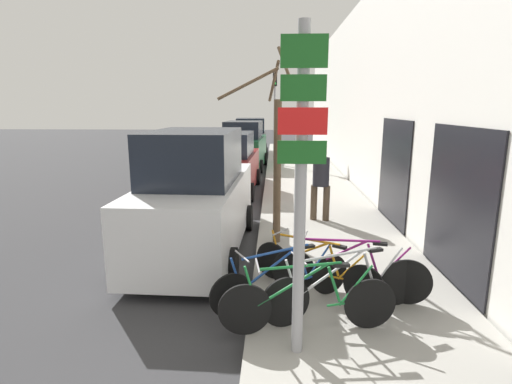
{
  "coord_description": "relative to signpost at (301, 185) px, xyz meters",
  "views": [
    {
      "loc": [
        1.33,
        -0.47,
        2.93
      ],
      "look_at": [
        0.97,
        7.53,
        1.21
      ],
      "focal_mm": 28.0,
      "sensor_mm": 36.0,
      "label": 1
    }
  ],
  "objects": [
    {
      "name": "bicycle_0",
      "position": [
        0.16,
        0.43,
        -1.57
      ],
      "size": [
        2.24,
        0.48,
        0.92
      ],
      "rotation": [
        0.0,
        0.0,
        1.71
      ],
      "color": "black",
      "rests_on": "sidewalk_curb"
    },
    {
      "name": "building_facade",
      "position": [
        2.73,
        10.21,
        1.11
      ],
      "size": [
        0.23,
        32.0,
        6.5
      ],
      "color": "silver",
      "rests_on": "ground"
    },
    {
      "name": "parked_car_0",
      "position": [
        -1.84,
        3.61,
        -1.0
      ],
      "size": [
        2.08,
        4.82,
        2.49
      ],
      "rotation": [
        0.0,
        0.0,
        -0.03
      ],
      "color": "silver",
      "rests_on": "ground"
    },
    {
      "name": "parked_car_3",
      "position": [
        -1.71,
        19.89,
        -1.08
      ],
      "size": [
        2.15,
        4.37,
        2.26
      ],
      "rotation": [
        0.0,
        0.0,
        0.04
      ],
      "color": "#51565B",
      "rests_on": "ground"
    },
    {
      "name": "bicycle_2",
      "position": [
        -0.14,
        1.11,
        -1.59
      ],
      "size": [
        1.97,
        1.07,
        0.86
      ],
      "rotation": [
        0.0,
        0.0,
        2.06
      ],
      "color": "black",
      "rests_on": "sidewalk_curb"
    },
    {
      "name": "traffic_light",
      "position": [
        -0.28,
        15.46,
        0.92
      ],
      "size": [
        0.2,
        0.3,
        4.5
      ],
      "color": "#939399",
      "rests_on": "sidewalk_curb"
    },
    {
      "name": "street_tree",
      "position": [
        -0.25,
        3.85,
        -0.18
      ],
      "size": [
        1.56,
        1.9,
        3.9
      ],
      "color": "brown",
      "rests_on": "sidewalk_curb"
    },
    {
      "name": "signpost",
      "position": [
        0.0,
        0.0,
        0.0
      ],
      "size": [
        0.5,
        0.15,
        3.62
      ],
      "color": "#939399",
      "rests_on": "sidewalk_curb"
    },
    {
      "name": "parked_car_1",
      "position": [
        -1.9,
        9.43,
        -1.16
      ],
      "size": [
        2.2,
        4.53,
        2.08
      ],
      "rotation": [
        0.0,
        0.0,
        -0.04
      ],
      "color": "maroon",
      "rests_on": "ground"
    },
    {
      "name": "ground_plane",
      "position": [
        -1.62,
        7.51,
        -2.11
      ],
      "size": [
        80.0,
        80.0,
        0.0
      ],
      "primitive_type": "plane",
      "color": "#333335"
    },
    {
      "name": "sidewalk_curb",
      "position": [
        0.98,
        10.31,
        -2.04
      ],
      "size": [
        3.2,
        32.0,
        0.15
      ],
      "color": "#9E9B93",
      "rests_on": "ground"
    },
    {
      "name": "bicycle_3",
      "position": [
        0.83,
        1.37,
        -1.57
      ],
      "size": [
        2.27,
        0.6,
        0.92
      ],
      "rotation": [
        0.0,
        0.0,
        1.37
      ],
      "color": "black",
      "rests_on": "sidewalk_curb"
    },
    {
      "name": "parked_car_2",
      "position": [
        -1.73,
        14.87,
        -1.08
      ],
      "size": [
        2.19,
        4.43,
        2.26
      ],
      "rotation": [
        0.0,
        0.0,
        -0.05
      ],
      "color": "#144728",
      "rests_on": "ground"
    },
    {
      "name": "pedestrian_near",
      "position": [
        0.87,
        5.52,
        -0.92
      ],
      "size": [
        0.46,
        0.4,
        1.81
      ],
      "rotation": [
        0.0,
        0.0,
        -0.3
      ],
      "color": "#4C3D2D",
      "rests_on": "sidewalk_curb"
    },
    {
      "name": "bicycle_4",
      "position": [
        0.35,
        1.56,
        -1.6
      ],
      "size": [
        1.82,
        1.27,
        0.85
      ],
      "rotation": [
        0.0,
        0.0,
        0.97
      ],
      "color": "black",
      "rests_on": "sidewalk_curb"
    },
    {
      "name": "bicycle_1",
      "position": [
        0.69,
        0.85,
        -1.57
      ],
      "size": [
        2.27,
        0.93,
        0.93
      ],
      "rotation": [
        0.0,
        0.0,
        1.95
      ],
      "color": "black",
      "rests_on": "sidewalk_curb"
    }
  ]
}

